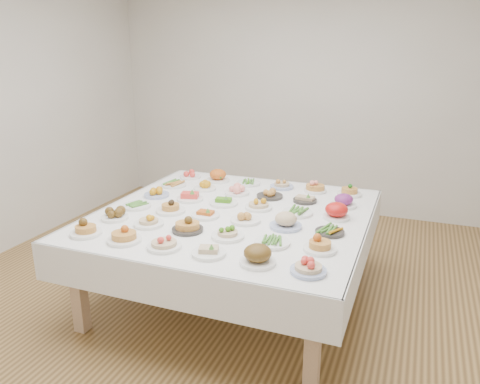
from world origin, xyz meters
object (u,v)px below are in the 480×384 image
(display_table, at_px, (233,221))
(dish_18, at_px, (157,193))
(dish_35, at_px, (350,190))
(dish_0, at_px, (85,226))

(display_table, distance_m, dish_18, 0.82)
(dish_18, height_order, dish_35, dish_35)
(dish_0, height_order, dish_18, dish_0)
(display_table, relative_size, dish_35, 9.95)
(display_table, xyz_separation_m, dish_35, (0.79, 0.80, 0.12))
(dish_18, xyz_separation_m, dish_35, (1.59, 0.65, 0.02))
(dish_0, xyz_separation_m, dish_35, (1.59, 1.60, -0.01))
(dish_18, bearing_deg, dish_0, -90.12)
(dish_0, height_order, dish_35, dish_0)
(display_table, height_order, dish_35, dish_35)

